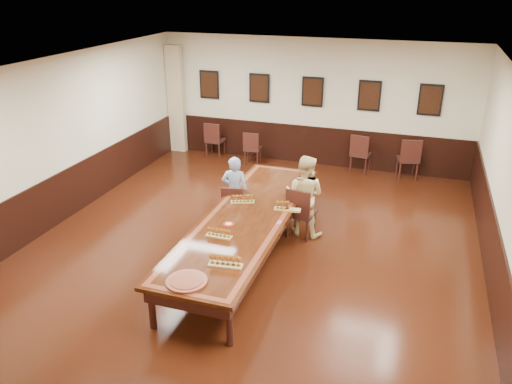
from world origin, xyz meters
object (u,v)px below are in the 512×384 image
(spare_chair_a, at_px, (215,139))
(spare_chair_c, at_px, (361,153))
(spare_chair_b, at_px, (253,148))
(carved_platter, at_px, (187,281))
(spare_chair_d, at_px, (408,158))
(chair_man, at_px, (234,206))
(conference_table, at_px, (247,223))
(person_man, at_px, (235,191))
(chair_woman, at_px, (302,211))
(person_woman, at_px, (304,196))

(spare_chair_a, xyz_separation_m, spare_chair_c, (3.91, 0.09, 0.01))
(spare_chair_b, bearing_deg, carved_platter, 96.62)
(spare_chair_d, bearing_deg, chair_man, 37.73)
(conference_table, relative_size, carved_platter, 8.19)
(person_man, relative_size, carved_platter, 2.32)
(chair_woman, xyz_separation_m, conference_table, (-0.74, -0.99, 0.11))
(chair_man, bearing_deg, chair_woman, 171.64)
(chair_man, distance_m, spare_chair_a, 4.23)
(conference_table, bearing_deg, spare_chair_b, 107.65)
(spare_chair_a, distance_m, spare_chair_c, 3.91)
(spare_chair_a, xyz_separation_m, person_man, (1.96, -3.65, 0.23))
(conference_table, bearing_deg, chair_woman, 53.12)
(chair_man, xyz_separation_m, spare_chair_a, (-1.98, 3.74, 0.04))
(person_man, relative_size, conference_table, 0.28)
(person_woman, bearing_deg, spare_chair_b, -49.12)
(chair_woman, relative_size, conference_table, 0.20)
(spare_chair_a, relative_size, spare_chair_d, 0.94)
(spare_chair_c, distance_m, person_woman, 3.75)
(spare_chair_d, distance_m, person_man, 4.79)
(spare_chair_c, bearing_deg, person_man, 71.01)
(spare_chair_b, bearing_deg, spare_chair_c, -177.86)
(spare_chair_a, relative_size, conference_table, 0.19)
(chair_woman, distance_m, carved_platter, 3.28)
(chair_woman, bearing_deg, person_woman, -90.00)
(person_man, xyz_separation_m, carved_platter, (0.52, -3.21, 0.06))
(spare_chair_b, height_order, spare_chair_d, spare_chair_d)
(chair_man, relative_size, person_man, 0.63)
(spare_chair_b, xyz_separation_m, conference_table, (1.42, -4.45, 0.17))
(spare_chair_c, bearing_deg, spare_chair_a, 9.91)
(spare_chair_a, xyz_separation_m, conference_table, (2.57, -4.69, 0.13))
(spare_chair_b, relative_size, conference_table, 0.18)
(person_man, distance_m, person_woman, 1.37)
(chair_woman, xyz_separation_m, spare_chair_d, (1.74, 3.70, 0.01))
(chair_woman, height_order, spare_chair_b, chair_woman)
(chair_woman, height_order, spare_chair_c, chair_woman)
(spare_chair_a, relative_size, person_woman, 0.62)
(person_man, bearing_deg, person_woman, 172.14)
(spare_chair_c, height_order, spare_chair_d, spare_chair_d)
(spare_chair_d, height_order, person_man, person_man)
(spare_chair_b, relative_size, carved_platter, 1.45)
(spare_chair_a, relative_size, person_man, 0.68)
(person_man, bearing_deg, chair_woman, 167.69)
(spare_chair_a, bearing_deg, chair_woman, 132.37)
(spare_chair_b, distance_m, carved_platter, 6.76)
(chair_man, bearing_deg, spare_chair_d, -139.52)
(chair_woman, height_order, conference_table, chair_woman)
(chair_man, xyz_separation_m, spare_chair_d, (3.08, 3.75, 0.07))
(chair_man, distance_m, person_woman, 1.41)
(spare_chair_d, bearing_deg, carved_platter, 56.59)
(person_woman, relative_size, conference_table, 0.31)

